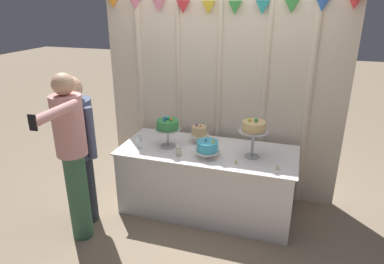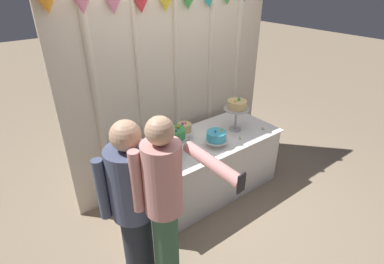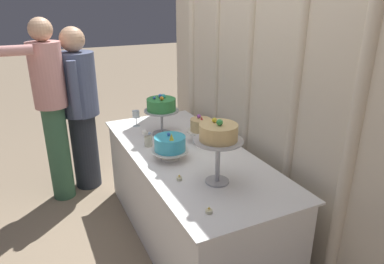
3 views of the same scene
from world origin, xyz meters
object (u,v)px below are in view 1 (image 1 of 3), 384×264
Objects in this scene: cake_display_midright at (207,147)px; flower_vase at (178,150)px; cake_table at (207,180)px; tealight_near_left at (278,168)px; guest_man_dark_suit at (78,147)px; guest_girl_blue_dress at (72,151)px; cake_display_leftmost at (168,126)px; tealight_far_left at (236,162)px; wine_glass at (139,139)px; cake_display_midleft at (199,132)px; cake_display_rightmost at (254,129)px.

cake_display_midright is 1.84× the size of flower_vase.
cake_table is 49.47× the size of tealight_near_left.
guest_girl_blue_dress reaches higher than guest_man_dark_suit.
tealight_near_left is (1.22, -0.20, -0.24)m from cake_display_leftmost.
tealight_far_left is 1.60m from guest_girl_blue_dress.
guest_girl_blue_dress is (-0.36, -0.68, 0.10)m from wine_glass.
wine_glass is (-0.78, -0.01, -0.01)m from cake_display_midright.
tealight_near_left is (0.92, -0.42, -0.12)m from cake_display_midleft.
cake_table is 1.45m from guest_man_dark_suit.
cake_display_rightmost is (0.64, -0.21, 0.18)m from cake_display_midleft.
cake_display_midleft is 0.70m from cake_display_rightmost.
cake_display_midright reaches higher than tealight_near_left.
cake_table is 8.51× the size of cake_display_midleft.
cake_display_leftmost is at bearing 26.07° from wine_glass.
cake_table is 0.58m from tealight_far_left.
guest_man_dark_suit reaches higher than cake_display_leftmost.
cake_display_leftmost is at bearing 170.81° from tealight_near_left.
cake_display_leftmost is 9.44× the size of tealight_far_left.
cake_display_rightmost is 11.01× the size of tealight_near_left.
cake_display_rightmost reaches higher than cake_display_midright.
cake_display_rightmost is (0.49, -0.03, 0.69)m from cake_table.
guest_girl_blue_dress is at bearing -118.01° from wine_glass.
cake_table is at bearing 146.60° from tealight_far_left.
cake_display_midright is (0.49, -0.13, -0.13)m from cake_display_leftmost.
cake_display_midright is at bearing 174.48° from tealight_near_left.
tealight_near_left is at bearing -2.16° from wine_glass.
tealight_far_left is at bearing -121.64° from cake_display_rightmost.
cake_display_midleft reaches higher than cake_display_midright.
tealight_near_left is at bearing 18.54° from guest_girl_blue_dress.
guest_man_dark_suit is (-0.78, -0.55, -0.13)m from cake_display_leftmost.
guest_man_dark_suit is at bearing -161.46° from cake_display_midright.
cake_display_leftmost is 0.86m from tealight_far_left.
cake_display_rightmost is (0.94, 0.01, 0.07)m from cake_display_leftmost.
cake_display_midleft is at bearing 35.77° from guest_man_dark_suit.
guest_girl_blue_dress is at bearing -148.60° from cake_display_midright.
flower_vase is 3.89× the size of tealight_far_left.
cake_display_midleft is at bearing 47.86° from guest_girl_blue_dress.
cake_display_rightmost reaches higher than cake_display_leftmost.
wine_glass is at bearing -179.00° from cake_display_midright.
cake_display_midright is at bearing 18.54° from guest_man_dark_suit.
guest_girl_blue_dress is (-1.87, -0.63, 0.20)m from tealight_near_left.
flower_vase is 1.02m from tealight_near_left.
cake_display_leftmost reaches higher than wine_glass.
cake_display_midright reaches higher than tealight_far_left.
guest_girl_blue_dress reaches higher than tealight_far_left.
cake_table is 4.49× the size of cake_display_rightmost.
flower_vase is at bearing -45.44° from cake_display_leftmost.
cake_display_midright is at bearing 31.40° from guest_girl_blue_dress.
tealight_far_left reaches higher than tealight_near_left.
cake_display_midright is 0.62× the size of cake_display_rightmost.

